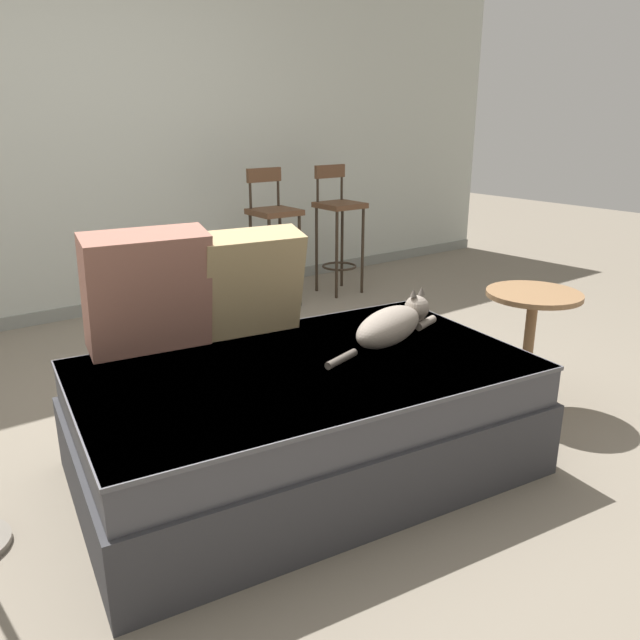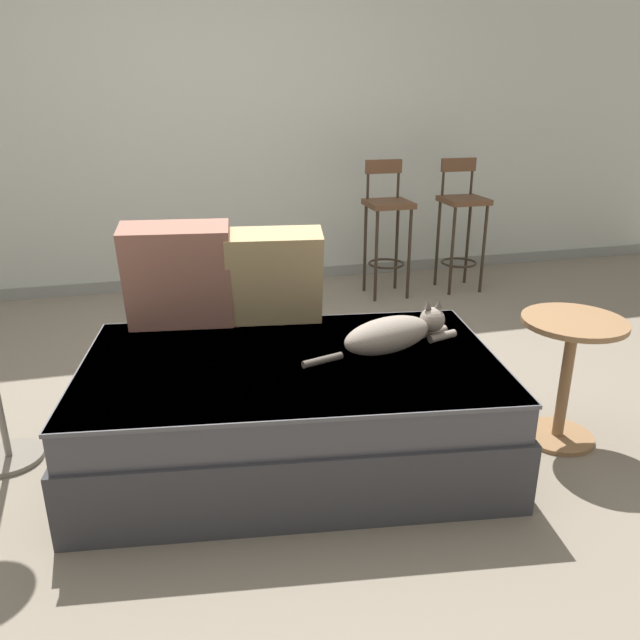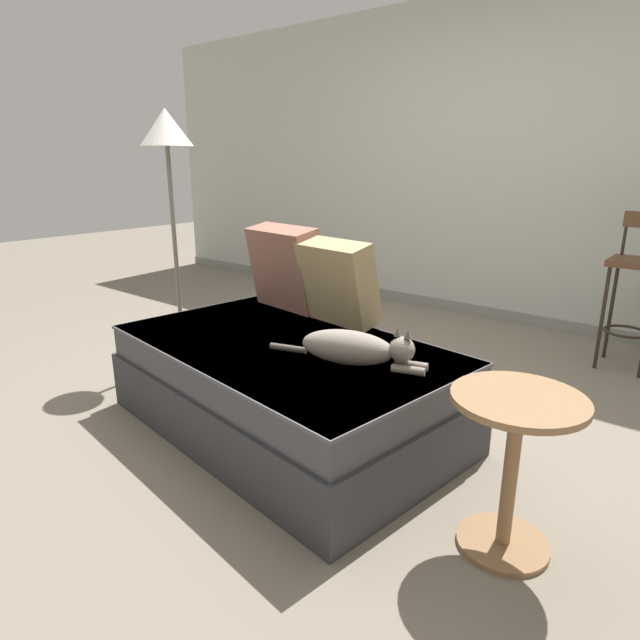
{
  "view_description": "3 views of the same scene",
  "coord_description": "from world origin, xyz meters",
  "px_view_note": "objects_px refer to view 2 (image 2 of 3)",
  "views": [
    {
      "loc": [
        -1.28,
        -2.22,
        1.36
      ],
      "look_at": [
        0.15,
        -0.3,
        0.58
      ],
      "focal_mm": 35.0,
      "sensor_mm": 36.0,
      "label": 1
    },
    {
      "loc": [
        -0.47,
        -2.7,
        1.51
      ],
      "look_at": [
        0.15,
        -0.3,
        0.58
      ],
      "focal_mm": 35.0,
      "sensor_mm": 36.0,
      "label": 2
    },
    {
      "loc": [
        1.7,
        -2.21,
        1.32
      ],
      "look_at": [
        0.15,
        -0.3,
        0.58
      ],
      "focal_mm": 30.0,
      "sensor_mm": 36.0,
      "label": 3
    }
  ],
  "objects_px": {
    "couch": "(292,407)",
    "cat": "(393,334)",
    "throw_pillow_corner": "(178,276)",
    "bar_stool_by_doorway": "(461,216)",
    "throw_pillow_middle": "(274,276)",
    "bar_stool_near_window": "(387,219)",
    "side_table": "(568,363)"
  },
  "relations": [
    {
      "from": "cat",
      "to": "side_table",
      "type": "relative_size",
      "value": 1.27
    },
    {
      "from": "throw_pillow_middle",
      "to": "cat",
      "type": "bearing_deg",
      "value": -46.07
    },
    {
      "from": "throw_pillow_corner",
      "to": "side_table",
      "type": "height_order",
      "value": "throw_pillow_corner"
    },
    {
      "from": "throw_pillow_corner",
      "to": "throw_pillow_middle",
      "type": "bearing_deg",
      "value": -7.84
    },
    {
      "from": "cat",
      "to": "side_table",
      "type": "xyz_separation_m",
      "value": [
        0.76,
        -0.15,
        -0.16
      ]
    },
    {
      "from": "couch",
      "to": "cat",
      "type": "relative_size",
      "value": 2.52
    },
    {
      "from": "throw_pillow_corner",
      "to": "bar_stool_near_window",
      "type": "relative_size",
      "value": 0.5
    },
    {
      "from": "side_table",
      "to": "cat",
      "type": "bearing_deg",
      "value": 169.25
    },
    {
      "from": "couch",
      "to": "bar_stool_by_doorway",
      "type": "xyz_separation_m",
      "value": [
        1.77,
        2.03,
        0.34
      ]
    },
    {
      "from": "bar_stool_by_doorway",
      "to": "side_table",
      "type": "relative_size",
      "value": 1.72
    },
    {
      "from": "throw_pillow_middle",
      "to": "bar_stool_near_window",
      "type": "relative_size",
      "value": 0.46
    },
    {
      "from": "couch",
      "to": "throw_pillow_corner",
      "type": "xyz_separation_m",
      "value": [
        -0.41,
        0.48,
        0.47
      ]
    },
    {
      "from": "side_table",
      "to": "throw_pillow_middle",
      "type": "bearing_deg",
      "value": 153.79
    },
    {
      "from": "bar_stool_by_doorway",
      "to": "bar_stool_near_window",
      "type": "bearing_deg",
      "value": 179.99
    },
    {
      "from": "couch",
      "to": "bar_stool_by_doorway",
      "type": "bearing_deg",
      "value": 48.92
    },
    {
      "from": "throw_pillow_corner",
      "to": "bar_stool_by_doorway",
      "type": "xyz_separation_m",
      "value": [
        2.19,
        1.56,
        -0.13
      ]
    },
    {
      "from": "throw_pillow_corner",
      "to": "cat",
      "type": "xyz_separation_m",
      "value": [
        0.85,
        -0.5,
        -0.17
      ]
    },
    {
      "from": "cat",
      "to": "bar_stool_by_doorway",
      "type": "bearing_deg",
      "value": 56.98
    },
    {
      "from": "couch",
      "to": "bar_stool_by_doorway",
      "type": "height_order",
      "value": "bar_stool_by_doorway"
    },
    {
      "from": "couch",
      "to": "bar_stool_near_window",
      "type": "xyz_separation_m",
      "value": [
        1.17,
        2.03,
        0.35
      ]
    },
    {
      "from": "bar_stool_near_window",
      "to": "bar_stool_by_doorway",
      "type": "relative_size",
      "value": 1.0
    },
    {
      "from": "side_table",
      "to": "throw_pillow_corner",
      "type": "bearing_deg",
      "value": 158.28
    },
    {
      "from": "bar_stool_near_window",
      "to": "side_table",
      "type": "relative_size",
      "value": 1.73
    },
    {
      "from": "bar_stool_near_window",
      "to": "couch",
      "type": "bearing_deg",
      "value": -119.84
    },
    {
      "from": "bar_stool_by_doorway",
      "to": "side_table",
      "type": "height_order",
      "value": "bar_stool_by_doorway"
    },
    {
      "from": "cat",
      "to": "throw_pillow_middle",
      "type": "bearing_deg",
      "value": 133.93
    },
    {
      "from": "couch",
      "to": "cat",
      "type": "bearing_deg",
      "value": -2.66
    },
    {
      "from": "throw_pillow_corner",
      "to": "throw_pillow_middle",
      "type": "distance_m",
      "value": 0.43
    },
    {
      "from": "throw_pillow_corner",
      "to": "throw_pillow_middle",
      "type": "relative_size",
      "value": 1.08
    },
    {
      "from": "couch",
      "to": "side_table",
      "type": "height_order",
      "value": "side_table"
    },
    {
      "from": "bar_stool_by_doorway",
      "to": "throw_pillow_middle",
      "type": "bearing_deg",
      "value": -137.45
    },
    {
      "from": "couch",
      "to": "throw_pillow_middle",
      "type": "height_order",
      "value": "throw_pillow_middle"
    }
  ]
}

